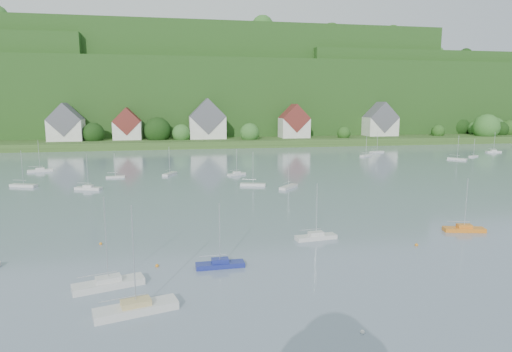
# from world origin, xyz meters

# --- Properties ---
(far_shore_strip) EXTENTS (600.00, 60.00, 3.00)m
(far_shore_strip) POSITION_xyz_m (0.00, 200.00, 1.50)
(far_shore_strip) COLOR #304C1C
(far_shore_strip) RESTS_ON ground
(forested_ridge) EXTENTS (620.00, 181.22, 69.89)m
(forested_ridge) POSITION_xyz_m (0.39, 268.57, 22.89)
(forested_ridge) COLOR #194115
(forested_ridge) RESTS_ON ground
(village_building_0) EXTENTS (14.00, 10.40, 16.00)m
(village_building_0) POSITION_xyz_m (-55.00, 187.00, 9.51)
(village_building_0) COLOR beige
(village_building_0) RESTS_ON far_shore_strip
(village_building_1) EXTENTS (12.00, 9.36, 14.00)m
(village_building_1) POSITION_xyz_m (-30.00, 189.00, 8.75)
(village_building_1) COLOR beige
(village_building_1) RESTS_ON far_shore_strip
(village_building_2) EXTENTS (16.00, 11.44, 18.00)m
(village_building_2) POSITION_xyz_m (5.00, 188.00, 10.27)
(village_building_2) COLOR beige
(village_building_2) RESTS_ON far_shore_strip
(village_building_3) EXTENTS (13.00, 10.40, 15.50)m
(village_building_3) POSITION_xyz_m (45.00, 186.00, 9.43)
(village_building_3) COLOR beige
(village_building_3) RESTS_ON far_shore_strip
(village_building_4) EXTENTS (15.00, 10.40, 16.50)m
(village_building_4) POSITION_xyz_m (90.00, 190.00, 9.59)
(village_building_4) COLOR beige
(village_building_4) RESTS_ON far_shore_strip
(near_sailboat_0) EXTENTS (7.33, 3.95, 9.53)m
(near_sailboat_0) POSITION_xyz_m (-17.52, 32.36, 0.48)
(near_sailboat_0) COLOR silver
(near_sailboat_0) RESTS_ON ground
(near_sailboat_1) EXTENTS (5.65, 1.74, 7.57)m
(near_sailboat_1) POSITION_xyz_m (-5.64, 35.91, 0.42)
(near_sailboat_1) COLOR navy
(near_sailboat_1) RESTS_ON ground
(near_sailboat_2) EXTENTS (7.68, 3.92, 9.99)m
(near_sailboat_2) POSITION_xyz_m (-14.30, 26.12, 0.49)
(near_sailboat_2) COLOR silver
(near_sailboat_2) RESTS_ON ground
(near_sailboat_3) EXTENTS (5.98, 2.26, 7.88)m
(near_sailboat_3) POSITION_xyz_m (8.63, 44.01, 0.43)
(near_sailboat_3) COLOR silver
(near_sailboat_3) RESTS_ON ground
(near_sailboat_5) EXTENTS (6.10, 2.96, 7.94)m
(near_sailboat_5) POSITION_xyz_m (31.37, 43.56, 0.43)
(near_sailboat_5) COLOR orange
(near_sailboat_5) RESTS_ON ground
(mooring_buoy_1) EXTENTS (0.38, 0.38, 0.38)m
(mooring_buoy_1) POSITION_xyz_m (4.31, 18.94, 0.00)
(mooring_buoy_1) COLOR silver
(mooring_buoy_1) RESTS_ON ground
(mooring_buoy_2) EXTENTS (0.44, 0.44, 0.44)m
(mooring_buoy_2) POSITION_xyz_m (20.87, 38.77, 0.00)
(mooring_buoy_2) COLOR orange
(mooring_buoy_2) RESTS_ON ground
(mooring_buoy_3) EXTENTS (0.40, 0.40, 0.40)m
(mooring_buoy_3) POSITION_xyz_m (-20.52, 47.16, 0.00)
(mooring_buoy_3) COLOR orange
(mooring_buoy_3) RESTS_ON ground
(mooring_buoy_5) EXTENTS (0.41, 0.41, 0.41)m
(mooring_buoy_5) POSITION_xyz_m (-12.82, 37.42, 0.00)
(mooring_buoy_5) COLOR orange
(mooring_buoy_5) RESTS_ON ground
(far_sailboat_cluster) EXTENTS (207.24, 71.84, 8.71)m
(far_sailboat_cluster) POSITION_xyz_m (3.07, 114.65, 0.37)
(far_sailboat_cluster) COLOR silver
(far_sailboat_cluster) RESTS_ON ground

